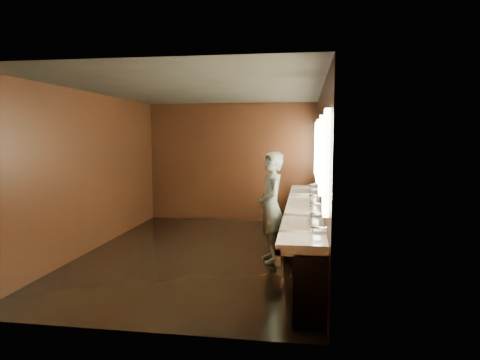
{
  "coord_description": "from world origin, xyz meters",
  "views": [
    {
      "loc": [
        1.75,
        -7.06,
        2.05
      ],
      "look_at": [
        0.66,
        0.0,
        1.29
      ],
      "focal_mm": 32.0,
      "sensor_mm": 36.0,
      "label": 1
    }
  ],
  "objects": [
    {
      "name": "ceiling",
      "position": [
        0.0,
        0.0,
        2.8
      ],
      "size": [
        4.0,
        6.0,
        0.02
      ],
      "primitive_type": "cube",
      "color": "#2D2D2B",
      "rests_on": "wall_back"
    },
    {
      "name": "trash_bin",
      "position": [
        1.58,
        -0.2,
        0.25
      ],
      "size": [
        0.32,
        0.32,
        0.5
      ],
      "primitive_type": "cylinder",
      "rotation": [
        0.0,
        0.0,
        -0.0
      ],
      "color": "black",
      "rests_on": "floor"
    },
    {
      "name": "wall_right",
      "position": [
        2.0,
        0.0,
        1.4
      ],
      "size": [
        0.02,
        6.0,
        2.8
      ],
      "primitive_type": "cube",
      "color": "black",
      "rests_on": "floor"
    },
    {
      "name": "sink_counter",
      "position": [
        1.79,
        0.0,
        0.5
      ],
      "size": [
        0.55,
        5.4,
        1.01
      ],
      "color": "black",
      "rests_on": "floor"
    },
    {
      "name": "person",
      "position": [
        1.21,
        -0.26,
        0.89
      ],
      "size": [
        0.58,
        0.74,
        1.78
      ],
      "primitive_type": "imported",
      "rotation": [
        0.0,
        0.0,
        -1.31
      ],
      "color": "#89C7CD",
      "rests_on": "floor"
    },
    {
      "name": "wall_left",
      "position": [
        -2.0,
        0.0,
        1.4
      ],
      "size": [
        0.02,
        6.0,
        2.8
      ],
      "primitive_type": "cube",
      "color": "black",
      "rests_on": "floor"
    },
    {
      "name": "mirror_band",
      "position": [
        1.98,
        -0.0,
        1.75
      ],
      "size": [
        0.06,
        5.03,
        1.15
      ],
      "color": "#FCEBB9",
      "rests_on": "wall_right"
    },
    {
      "name": "wall_back",
      "position": [
        0.0,
        3.0,
        1.4
      ],
      "size": [
        4.0,
        0.02,
        2.8
      ],
      "primitive_type": "cube",
      "color": "black",
      "rests_on": "floor"
    },
    {
      "name": "floor",
      "position": [
        0.0,
        0.0,
        0.0
      ],
      "size": [
        6.0,
        6.0,
        0.0
      ],
      "primitive_type": "plane",
      "color": "black",
      "rests_on": "ground"
    },
    {
      "name": "wall_front",
      "position": [
        0.0,
        -3.0,
        1.4
      ],
      "size": [
        4.0,
        0.02,
        2.8
      ],
      "primitive_type": "cube",
      "color": "black",
      "rests_on": "floor"
    }
  ]
}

